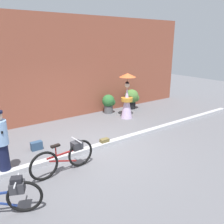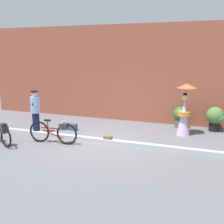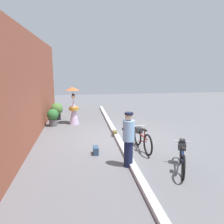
# 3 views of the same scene
# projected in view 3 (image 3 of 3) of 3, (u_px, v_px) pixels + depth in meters

# --- Properties ---
(ground_plane) EXTENTS (30.00, 30.00, 0.00)m
(ground_plane) POSITION_uv_depth(u_px,v_px,m) (117.00, 138.00, 8.89)
(ground_plane) COLOR slate
(building_wall) EXTENTS (14.00, 0.40, 4.18)m
(building_wall) POSITION_uv_depth(u_px,v_px,m) (26.00, 89.00, 7.98)
(building_wall) COLOR brown
(building_wall) RESTS_ON ground_plane
(sidewalk_curb) EXTENTS (14.00, 0.20, 0.12)m
(sidewalk_curb) POSITION_uv_depth(u_px,v_px,m) (117.00, 137.00, 8.88)
(sidewalk_curb) COLOR #B2B2B7
(sidewalk_curb) RESTS_ON ground_plane
(bicycle_near_officer) EXTENTS (1.73, 0.48, 0.80)m
(bicycle_near_officer) POSITION_uv_depth(u_px,v_px,m) (142.00, 138.00, 7.65)
(bicycle_near_officer) COLOR black
(bicycle_near_officer) RESTS_ON ground_plane
(bicycle_far_side) EXTENTS (1.64, 0.77, 0.77)m
(bicycle_far_side) POSITION_uv_depth(u_px,v_px,m) (182.00, 155.00, 6.15)
(bicycle_far_side) COLOR black
(bicycle_far_side) RESTS_ON ground_plane
(person_officer) EXTENTS (0.34, 0.38, 1.62)m
(person_officer) POSITION_uv_depth(u_px,v_px,m) (129.00, 138.00, 6.22)
(person_officer) COLOR #141938
(person_officer) RESTS_ON ground_plane
(person_with_parasol) EXTENTS (0.69, 0.69, 1.90)m
(person_with_parasol) POSITION_uv_depth(u_px,v_px,m) (74.00, 107.00, 11.01)
(person_with_parasol) COLOR silver
(person_with_parasol) RESTS_ON ground_plane
(potted_plant_by_door) EXTENTS (0.58, 0.57, 0.85)m
(potted_plant_by_door) POSITION_uv_depth(u_px,v_px,m) (53.00, 116.00, 10.73)
(potted_plant_by_door) COLOR #59595B
(potted_plant_by_door) RESTS_ON ground_plane
(potted_plant_small) EXTENTS (0.69, 0.67, 0.95)m
(potted_plant_small) POSITION_uv_depth(u_px,v_px,m) (57.00, 110.00, 12.00)
(potted_plant_small) COLOR black
(potted_plant_small) RESTS_ON ground_plane
(backpack_on_pavement) EXTENTS (0.34, 0.17, 0.26)m
(backpack_on_pavement) POSITION_uv_depth(u_px,v_px,m) (96.00, 150.00, 7.27)
(backpack_on_pavement) COLOR navy
(backpack_on_pavement) RESTS_ON ground_plane
(backpack_spare) EXTENTS (0.28, 0.16, 0.23)m
(backpack_spare) POSITION_uv_depth(u_px,v_px,m) (115.00, 133.00, 9.19)
(backpack_spare) COLOR brown
(backpack_spare) RESTS_ON ground_plane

